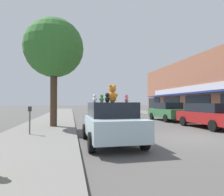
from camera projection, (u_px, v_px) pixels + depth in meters
name	position (u px, v px, depth m)	size (l,w,h in m)	color
ground_plane	(186.00, 139.00, 8.80)	(260.00, 260.00, 0.00)	#514F4C
sidewalk_near	(30.00, 143.00, 7.49)	(3.56, 90.00, 0.14)	slate
plush_art_car	(111.00, 122.00, 7.72)	(2.01, 4.05, 1.59)	#ADC6D1
teddy_bear_giant	(112.00, 94.00, 8.16)	(0.55, 0.41, 0.73)	orange
teddy_bear_pink	(126.00, 98.00, 7.08)	(0.17, 0.22, 0.30)	pink
teddy_bear_yellow	(127.00, 99.00, 7.88)	(0.17, 0.17, 0.25)	yellow
teddy_bear_white	(95.00, 98.00, 7.39)	(0.20, 0.22, 0.30)	white
teddy_bear_black	(107.00, 98.00, 7.51)	(0.22, 0.27, 0.36)	black
teddy_bear_green	(102.00, 99.00, 7.46)	(0.22, 0.19, 0.30)	green
teddy_bear_blue	(108.00, 100.00, 8.71)	(0.18, 0.15, 0.25)	blue
parked_car_far_center	(209.00, 115.00, 12.51)	(1.91, 4.74, 1.55)	maroon
parked_car_far_right	(168.00, 111.00, 17.81)	(2.02, 4.67, 1.62)	#336B3D
street_tree	(54.00, 48.00, 12.44)	(3.66, 3.66, 6.71)	#473323
parking_meter	(30.00, 117.00, 9.12)	(0.14, 0.10, 1.27)	#4C4C51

